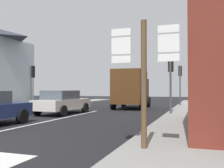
% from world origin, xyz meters
% --- Properties ---
extents(ground_plane, '(80.00, 80.00, 0.00)m').
position_xyz_m(ground_plane, '(0.00, 10.00, 0.00)').
color(ground_plane, black).
extents(sidewalk_right, '(2.43, 44.00, 0.14)m').
position_xyz_m(sidewalk_right, '(6.26, 8.00, 0.07)').
color(sidewalk_right, gray).
rests_on(sidewalk_right, ground).
extents(lane_centre_stripe, '(0.16, 12.00, 0.01)m').
position_xyz_m(lane_centre_stripe, '(0.00, 6.00, 0.01)').
color(lane_centre_stripe, silver).
rests_on(lane_centre_stripe, ground).
extents(sedan_far, '(2.13, 4.28, 1.47)m').
position_xyz_m(sedan_far, '(-1.18, 9.19, 0.76)').
color(sedan_far, beige).
rests_on(sedan_far, ground).
extents(delivery_truck, '(2.66, 5.09, 3.05)m').
position_xyz_m(delivery_truck, '(1.74, 15.15, 1.65)').
color(delivery_truck, '#4C2D14').
rests_on(delivery_truck, ground).
extents(route_sign_post, '(1.66, 0.14, 3.20)m').
position_xyz_m(route_sign_post, '(5.64, 1.10, 1.91)').
color(route_sign_post, brown).
rests_on(route_sign_post, ground).
extents(traffic_light_near_left, '(0.30, 0.49, 3.36)m').
position_xyz_m(traffic_light_near_left, '(-5.34, 11.85, 2.49)').
color(traffic_light_near_left, '#47474C').
rests_on(traffic_light_near_left, ground).
extents(traffic_light_far_right, '(0.30, 0.49, 3.64)m').
position_xyz_m(traffic_light_far_right, '(5.34, 18.56, 2.69)').
color(traffic_light_far_right, '#47474C').
rests_on(traffic_light_far_right, ground).
extents(traffic_light_near_right, '(0.30, 0.49, 3.47)m').
position_xyz_m(traffic_light_near_right, '(5.34, 10.35, 2.57)').
color(traffic_light_near_right, '#47474C').
rests_on(traffic_light_near_right, ground).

